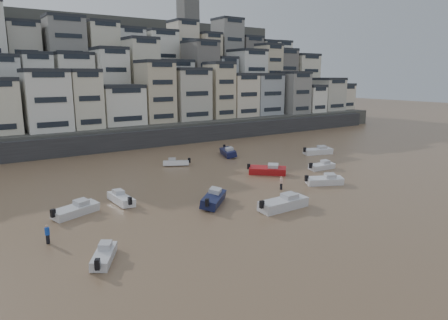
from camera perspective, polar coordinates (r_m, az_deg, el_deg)
harbor_wall at (r=81.59m, az=-13.30°, el=2.79°), size 140.00×3.00×3.50m
hillside at (r=119.90m, az=-18.52°, el=10.76°), size 141.04×66.00×50.00m
boat_a at (r=44.32m, az=8.49°, el=-5.86°), size 6.51×2.15×1.77m
boat_b at (r=55.13m, az=14.19°, el=-2.70°), size 5.61×3.97×1.47m
boat_c at (r=45.47m, az=-1.50°, el=-5.35°), size 5.73×5.55×1.64m
boat_d at (r=63.93m, az=13.81°, el=-0.73°), size 4.99×1.93×1.34m
boat_e at (r=59.29m, az=6.24°, el=-1.30°), size 5.59×5.51×1.61m
boat_f at (r=47.40m, az=-14.51°, el=-5.15°), size 1.93×5.31×1.43m
boat_g at (r=75.97m, az=13.30°, el=1.41°), size 6.35×3.44×1.65m
boat_h at (r=65.19m, az=-6.88°, el=-0.26°), size 4.71×3.44×1.24m
boat_i at (r=72.50m, az=0.57°, el=1.26°), size 4.13×6.55×1.70m
boat_j at (r=33.68m, az=-16.79°, el=-12.65°), size 3.59×4.73×1.25m
boat_k at (r=44.79m, az=-20.43°, el=-6.51°), size 5.72×3.62×1.48m
person_blue at (r=38.44m, az=-23.91°, el=-9.66°), size 0.44×0.44×1.74m
person_pink at (r=51.71m, az=8.18°, el=-3.27°), size 0.44×0.44×1.74m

